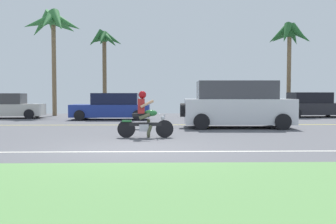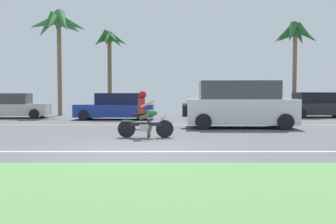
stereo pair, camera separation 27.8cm
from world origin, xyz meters
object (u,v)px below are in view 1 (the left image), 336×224
(parked_car_1, at_px, (112,107))
(motorcyclist, at_px, (145,118))
(parked_car_3, at_px, (312,105))
(parked_car_0, at_px, (6,107))
(suv_nearby, at_px, (237,105))
(parked_car_2, at_px, (222,106))
(palm_tree_1, at_px, (290,39))
(palm_tree_0, at_px, (53,26))
(palm_tree_2, at_px, (104,44))

(parked_car_1, bearing_deg, motorcyclist, -76.17)
(parked_car_3, bearing_deg, parked_car_0, -177.49)
(suv_nearby, distance_m, parked_car_2, 7.22)
(suv_nearby, bearing_deg, parked_car_1, 138.13)
(suv_nearby, xyz_separation_m, palm_tree_1, (5.50, 9.40, 4.19))
(parked_car_1, height_order, palm_tree_1, palm_tree_1)
(parked_car_0, distance_m, palm_tree_0, 6.07)
(palm_tree_0, relative_size, palm_tree_2, 1.19)
(parked_car_2, bearing_deg, palm_tree_1, 24.33)
(parked_car_2, relative_size, palm_tree_2, 0.67)
(parked_car_3, height_order, palm_tree_0, palm_tree_0)
(palm_tree_1, height_order, palm_tree_2, palm_tree_1)
(parked_car_1, xyz_separation_m, palm_tree_1, (11.38, 4.13, 4.45))
(parked_car_3, distance_m, palm_tree_0, 17.26)
(parked_car_0, bearing_deg, parked_car_2, 2.67)
(suv_nearby, relative_size, palm_tree_1, 0.76)
(parked_car_0, relative_size, parked_car_1, 0.96)
(motorcyclist, distance_m, parked_car_1, 9.06)
(palm_tree_0, height_order, palm_tree_2, palm_tree_0)
(palm_tree_2, bearing_deg, palm_tree_1, -4.87)
(motorcyclist, bearing_deg, parked_car_0, 130.22)
(parked_car_2, xyz_separation_m, palm_tree_0, (-10.77, 1.83, 5.15))
(suv_nearby, height_order, parked_car_2, suv_nearby)
(suv_nearby, bearing_deg, motorcyclist, -136.45)
(motorcyclist, relative_size, parked_car_2, 0.46)
(parked_car_3, distance_m, palm_tree_1, 4.91)
(parked_car_3, relative_size, palm_tree_0, 0.59)
(parked_car_2, xyz_separation_m, palm_tree_1, (4.88, 2.21, 4.45))
(parked_car_1, bearing_deg, parked_car_2, 16.44)
(parked_car_2, bearing_deg, parked_car_0, -177.33)
(motorcyclist, xyz_separation_m, parked_car_0, (-8.56, 10.12, 0.05))
(palm_tree_2, bearing_deg, palm_tree_0, -154.89)
(parked_car_1, bearing_deg, palm_tree_2, 102.71)
(suv_nearby, bearing_deg, parked_car_0, 151.78)
(suv_nearby, xyz_separation_m, parked_car_0, (-12.27, 6.59, -0.26))
(motorcyclist, relative_size, palm_tree_1, 0.29)
(palm_tree_0, bearing_deg, parked_car_1, -41.23)
(parked_car_0, height_order, parked_car_2, same)
(parked_car_0, relative_size, palm_tree_1, 0.67)
(palm_tree_0, bearing_deg, motorcyclist, -62.84)
(parked_car_1, relative_size, parked_car_2, 1.10)
(parked_car_1, height_order, parked_car_2, parked_car_1)
(suv_nearby, xyz_separation_m, palm_tree_0, (-10.15, 9.01, 4.89))
(suv_nearby, distance_m, parked_car_1, 7.90)
(palm_tree_2, bearing_deg, parked_car_0, -143.38)
(suv_nearby, height_order, palm_tree_0, palm_tree_0)
(parked_car_0, xyz_separation_m, parked_car_3, (18.52, 0.81, 0.03))
(motorcyclist, height_order, parked_car_0, motorcyclist)
(motorcyclist, xyz_separation_m, suv_nearby, (3.71, 3.53, 0.31))
(parked_car_2, relative_size, parked_car_3, 0.96)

